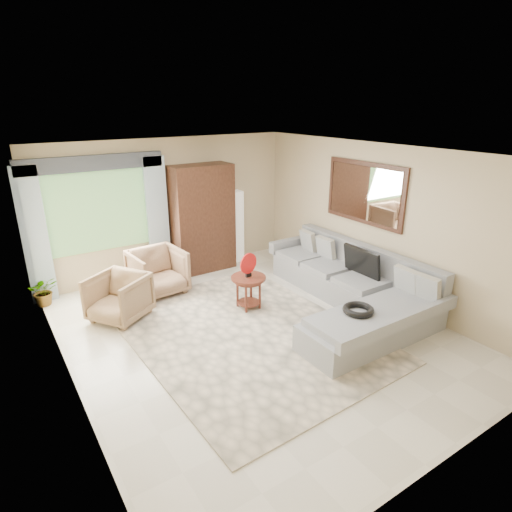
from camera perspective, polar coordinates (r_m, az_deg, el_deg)
ground at (r=6.43m, az=-0.14°, el=-10.15°), size 6.00×6.00×0.00m
area_rug at (r=6.39m, az=-1.41°, el=-10.28°), size 3.14×4.10×0.02m
sectional_sofa at (r=7.21m, az=12.61°, el=-4.62°), size 2.30×3.46×0.90m
tv_screen at (r=7.28m, az=13.91°, el=-0.78°), size 0.14×0.74×0.48m
garden_hose at (r=6.05m, az=13.48°, el=-6.98°), size 0.43×0.43×0.09m
coffee_table at (r=6.99m, az=-1.00°, el=-4.81°), size 0.57×0.57×0.57m
red_disc at (r=6.80m, az=-1.02°, el=-0.99°), size 0.34×0.09×0.34m
armchair_left at (r=6.97m, az=-17.84°, el=-5.29°), size 1.10×1.09×0.73m
armchair_right at (r=7.71m, az=-12.95°, el=-2.07°), size 0.92×0.95×0.80m
potted_plant at (r=7.97m, az=-26.45°, el=-4.17°), size 0.46×0.40×0.50m
armoire at (r=8.49m, az=-7.17°, el=4.97°), size 1.20×0.55×2.10m
floor_lamp at (r=8.98m, az=-2.69°, el=3.96°), size 0.24×0.24×1.50m
window at (r=8.02m, az=-20.38°, el=5.56°), size 1.80×0.04×1.40m
curtain_left at (r=7.84m, az=-27.41°, el=2.32°), size 0.40×0.08×2.30m
curtain_right at (r=8.28m, az=-12.98°, el=4.94°), size 0.40×0.08×2.30m
valance at (r=7.80m, az=-21.01°, el=11.50°), size 2.40×0.12×0.26m
wall_mirror at (r=7.59m, az=14.24°, el=8.15°), size 0.05×1.70×1.05m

